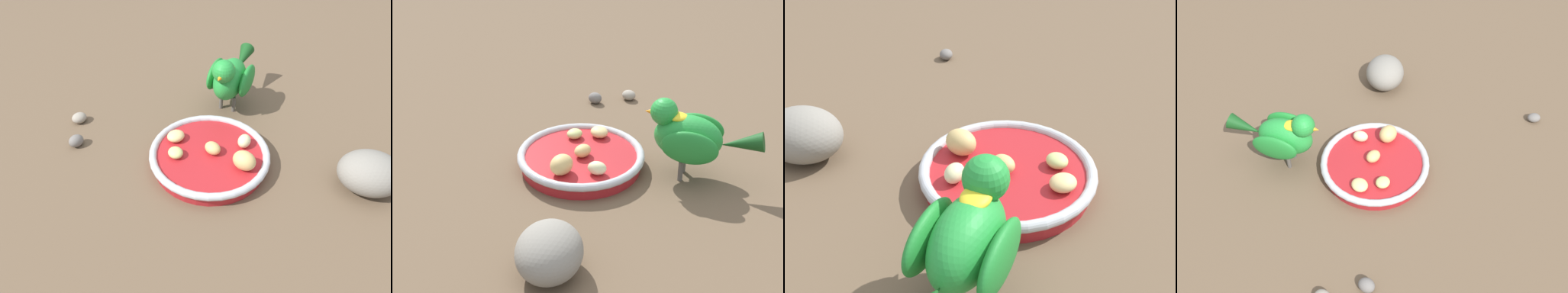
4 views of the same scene
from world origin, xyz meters
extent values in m
plane|color=brown|center=(0.00, 0.00, 0.00)|extent=(4.00, 4.00, 0.00)
cylinder|color=#AD1E23|center=(-0.03, -0.01, 0.01)|extent=(0.19, 0.19, 0.02)
torus|color=#B7BABF|center=(-0.03, -0.01, 0.02)|extent=(0.20, 0.20, 0.01)
ellipsoid|color=tan|center=(-0.07, -0.05, 0.04)|extent=(0.05, 0.05, 0.03)
ellipsoid|color=#C6D17A|center=(-0.02, 0.05, 0.03)|extent=(0.03, 0.03, 0.02)
ellipsoid|color=tan|center=(-0.02, -0.01, 0.03)|extent=(0.04, 0.04, 0.02)
ellipsoid|color=beige|center=(-0.01, -0.07, 0.03)|extent=(0.04, 0.03, 0.02)
ellipsoid|color=#E5C67F|center=(0.02, 0.05, 0.03)|extent=(0.04, 0.04, 0.02)
cylinder|color=#59544C|center=(0.11, -0.08, 0.02)|extent=(0.01, 0.01, 0.03)
cylinder|color=#59544C|center=(0.13, -0.06, 0.02)|extent=(0.01, 0.01, 0.03)
ellipsoid|color=green|center=(0.13, -0.07, 0.07)|extent=(0.12, 0.10, 0.07)
ellipsoid|color=#1E7F2D|center=(0.12, -0.10, 0.07)|extent=(0.08, 0.06, 0.05)
ellipsoid|color=#1E7F2D|center=(0.15, -0.05, 0.07)|extent=(0.08, 0.06, 0.05)
sphere|color=green|center=(0.09, -0.05, 0.11)|extent=(0.06, 0.06, 0.04)
cone|color=orange|center=(0.08, -0.04, 0.10)|extent=(0.02, 0.02, 0.02)
ellipsoid|color=yellow|center=(0.11, -0.06, 0.10)|extent=(0.04, 0.04, 0.01)
ellipsoid|color=gray|center=(-0.12, -0.24, 0.03)|extent=(0.11, 0.12, 0.07)
ellipsoid|color=slate|center=(-0.38, -0.04, 0.01)|extent=(0.03, 0.03, 0.02)
camera|label=1|loc=(-0.47, 0.09, 0.45)|focal=33.89mm
camera|label=2|loc=(-0.20, -0.77, 0.48)|focal=52.43mm
camera|label=3|loc=(0.43, -0.11, 0.37)|focal=46.87mm
camera|label=4|loc=(0.14, 0.55, 0.69)|focal=43.43mm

